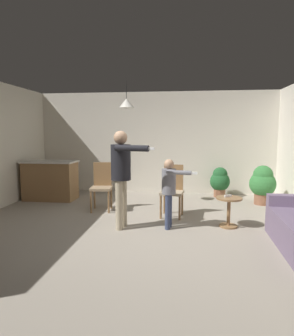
% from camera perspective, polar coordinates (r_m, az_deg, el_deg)
% --- Properties ---
extents(ground, '(7.68, 7.68, 0.00)m').
position_cam_1_polar(ground, '(4.92, -1.76, -12.22)').
color(ground, '#9E9384').
extents(wall_back, '(6.40, 0.10, 2.70)m').
position_cam_1_polar(wall_back, '(7.83, 1.71, 5.01)').
color(wall_back, silver).
rests_on(wall_back, ground).
extents(kitchen_counter, '(1.26, 0.66, 0.95)m').
position_cam_1_polar(kitchen_counter, '(7.38, -18.55, -2.29)').
color(kitchen_counter, olive).
rests_on(kitchen_counter, ground).
extents(side_table_by_couch, '(0.44, 0.44, 0.52)m').
position_cam_1_polar(side_table_by_couch, '(5.20, 15.88, -7.69)').
color(side_table_by_couch, olive).
rests_on(side_table_by_couch, ground).
extents(person_adult, '(0.76, 0.59, 1.65)m').
position_cam_1_polar(person_adult, '(4.82, -5.04, -0.12)').
color(person_adult, tan).
rests_on(person_adult, ground).
extents(person_child, '(0.58, 0.42, 1.19)m').
position_cam_1_polar(person_child, '(4.85, 4.45, -3.54)').
color(person_child, '#384260').
rests_on(person_child, ground).
extents(dining_chair_by_counter, '(0.46, 0.46, 1.00)m').
position_cam_1_polar(dining_chair_by_counter, '(6.12, -8.95, -3.21)').
color(dining_chair_by_counter, olive).
rests_on(dining_chair_by_counter, ground).
extents(dining_chair_near_wall, '(0.47, 0.47, 1.00)m').
position_cam_1_polar(dining_chair_near_wall, '(5.64, 5.07, -4.02)').
color(dining_chair_near_wall, olive).
rests_on(dining_chair_near_wall, ground).
extents(potted_plant_corner, '(0.50, 0.50, 0.76)m').
position_cam_1_polar(potted_plant_corner, '(7.51, 14.23, -2.44)').
color(potted_plant_corner, brown).
rests_on(potted_plant_corner, ground).
extents(potted_plant_by_wall, '(0.58, 0.58, 0.89)m').
position_cam_1_polar(potted_plant_by_wall, '(7.03, 21.92, -2.77)').
color(potted_plant_by_wall, brown).
rests_on(potted_plant_by_wall, ground).
extents(spare_remote_on_table, '(0.13, 0.09, 0.04)m').
position_cam_1_polar(spare_remote_on_table, '(5.17, 15.74, -5.35)').
color(spare_remote_on_table, white).
rests_on(spare_remote_on_table, side_table_by_couch).
extents(ceiling_light_pendant, '(0.32, 0.32, 0.55)m').
position_cam_1_polar(ceiling_light_pendant, '(6.31, -4.07, 12.71)').
color(ceiling_light_pendant, silver).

